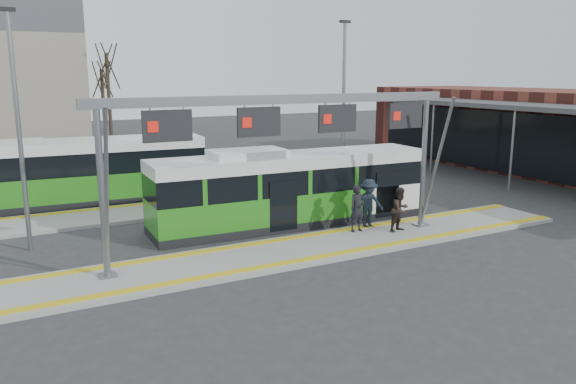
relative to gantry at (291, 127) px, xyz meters
name	(u,v)px	position (x,y,z in m)	size (l,w,h in m)	color
ground	(303,251)	(0.35, -0.25, -4.30)	(120.00, 120.00, 0.00)	#2D2D30
platform_main	(303,249)	(0.35, -0.25, -4.22)	(22.00, 3.00, 0.15)	gray
platform_second	(133,213)	(-3.65, 7.75, -4.22)	(20.00, 3.00, 0.15)	gray
tactile_main	(303,247)	(0.35, -0.25, -4.14)	(22.00, 2.65, 0.02)	gold
tactile_second	(127,206)	(-3.65, 8.90, -4.14)	(20.00, 0.35, 0.02)	gold
gantry	(291,127)	(0.00, 0.00, 0.00)	(13.00, 1.68, 5.20)	slate
hero_bus	(291,189)	(1.72, 3.15, -2.85)	(11.58, 2.90, 3.16)	black
bg_bus_green	(71,173)	(-5.65, 10.97, -2.81)	(12.23, 3.32, 3.02)	black
passenger_a	(357,208)	(3.14, 0.55, -3.26)	(0.65, 0.43, 1.78)	black
passenger_b	(400,209)	(4.60, -0.19, -3.31)	(0.82, 0.64, 1.69)	black
passenger_c	(369,203)	(3.88, 0.85, -3.20)	(1.22, 0.70, 1.89)	#18222C
tree_left	(102,80)	(-0.33, 31.52, 1.20)	(1.40, 1.40, 7.25)	#382B21
tree_mid	(107,67)	(-0.33, 29.08, 2.21)	(1.40, 1.40, 8.58)	#382B21
lamp_west	(19,127)	(-7.96, 4.31, -0.01)	(0.50, 0.25, 8.09)	slate
lamp_east	(343,106)	(6.35, 6.44, 0.17)	(0.50, 0.25, 8.46)	slate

